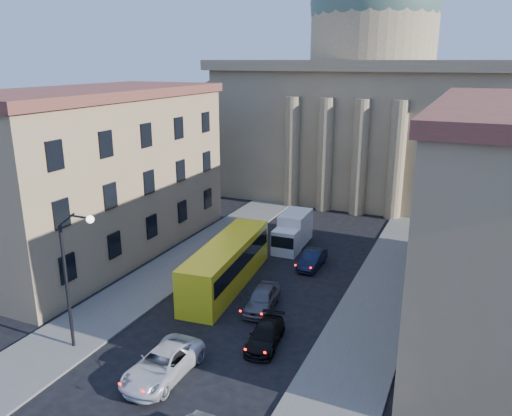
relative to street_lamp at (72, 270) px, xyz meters
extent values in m
cube|color=#5C5A54|center=(-1.53, 10.00, -5.21)|extent=(5.00, 60.00, 0.15)
cube|color=#5C5A54|center=(15.47, 10.00, -5.21)|extent=(5.00, 60.00, 0.15)
cube|color=#857452|center=(6.97, 48.00, 2.71)|extent=(34.00, 26.00, 16.00)
cube|color=#857452|center=(6.97, 48.00, 11.11)|extent=(35.50, 27.50, 1.20)
cylinder|color=#857452|center=(6.97, 48.00, 14.71)|extent=(16.00, 16.00, 8.00)
sphere|color=#496359|center=(6.97, 48.00, 18.71)|extent=(16.40, 16.40, 16.40)
cube|color=#857452|center=(-14.03, 46.00, 0.21)|extent=(13.00, 13.00, 11.00)
cone|color=brown|center=(-14.03, 46.00, 7.71)|extent=(26.02, 26.02, 4.00)
cylinder|color=#857452|center=(0.97, 34.80, 1.21)|extent=(1.80, 1.80, 13.00)
cylinder|color=#857452|center=(4.97, 34.80, 1.21)|extent=(1.80, 1.80, 13.00)
cylinder|color=#857452|center=(8.97, 34.80, 1.21)|extent=(1.80, 1.80, 13.00)
cylinder|color=#857452|center=(12.97, 34.80, 1.21)|extent=(1.80, 1.80, 13.00)
cube|color=#9E805D|center=(-10.03, 14.00, 1.71)|extent=(11.00, 26.00, 14.00)
cube|color=brown|center=(-10.03, 14.00, 9.01)|extent=(11.60, 26.60, 0.80)
cylinder|color=black|center=(-0.53, 0.00, -1.29)|extent=(0.20, 0.20, 8.00)
cylinder|color=black|center=(0.02, 0.00, 3.06)|extent=(1.30, 0.12, 0.96)
cylinder|color=black|center=(1.02, 0.00, 3.36)|extent=(1.30, 0.12, 0.12)
sphere|color=white|center=(1.77, 0.00, 3.31)|extent=(0.44, 0.44, 0.44)
imported|color=silver|center=(6.17, -0.24, -4.50)|extent=(2.64, 5.66, 1.57)
imported|color=black|center=(10.11, 5.09, -4.65)|extent=(2.34, 4.60, 1.28)
imported|color=#545359|center=(8.08, 9.31, -4.50)|extent=(2.47, 4.84, 1.58)
imported|color=black|center=(9.04, 17.91, -4.58)|extent=(1.50, 4.29, 1.41)
cube|color=yellow|center=(4.01, 11.81, -3.54)|extent=(4.02, 12.64, 3.50)
cube|color=black|center=(4.01, 11.81, -2.97)|extent=(4.02, 11.97, 1.24)
cylinder|color=black|center=(3.33, 7.20, -4.72)|extent=(0.45, 1.16, 1.13)
cylinder|color=black|center=(5.58, 7.42, -4.72)|extent=(0.45, 1.16, 1.13)
cylinder|color=black|center=(2.45, 16.19, -4.72)|extent=(0.45, 1.16, 1.13)
cylinder|color=black|center=(4.70, 16.41, -4.72)|extent=(0.45, 1.16, 1.13)
cube|color=silver|center=(5.93, 19.93, -4.13)|extent=(2.28, 2.37, 2.30)
cube|color=black|center=(5.96, 18.83, -3.85)|extent=(2.11, 0.18, 1.06)
cube|color=silver|center=(5.85, 22.52, -3.61)|extent=(2.42, 4.10, 2.98)
cylinder|color=black|center=(4.98, 19.52, -4.85)|extent=(0.29, 0.87, 0.86)
cylinder|color=black|center=(6.90, 19.57, -4.85)|extent=(0.29, 0.87, 0.86)
cylinder|color=black|center=(4.86, 23.35, -4.85)|extent=(0.29, 0.87, 0.86)
cylinder|color=black|center=(6.78, 23.41, -4.85)|extent=(0.29, 0.87, 0.86)
camera|label=1|loc=(20.66, -20.11, 11.71)|focal=35.00mm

